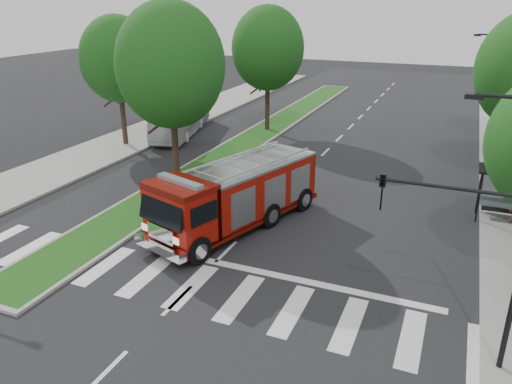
% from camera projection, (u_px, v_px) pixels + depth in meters
% --- Properties ---
extents(ground, '(140.00, 140.00, 0.00)m').
position_uv_depth(ground, '(226.00, 252.00, 21.31)').
color(ground, black).
rests_on(ground, ground).
extents(sidewalk_left, '(5.00, 80.00, 0.15)m').
position_uv_depth(sidewalk_left, '(103.00, 151.00, 35.09)').
color(sidewalk_left, gray).
rests_on(sidewalk_left, ground).
extents(median, '(3.00, 50.00, 0.15)m').
position_uv_depth(median, '(258.00, 136.00, 38.91)').
color(median, gray).
rests_on(median, ground).
extents(tree_median_near, '(5.80, 5.80, 10.16)m').
position_uv_depth(tree_median_near, '(170.00, 65.00, 26.15)').
color(tree_median_near, black).
rests_on(tree_median_near, ground).
extents(tree_median_far, '(5.60, 5.60, 9.72)m').
position_uv_depth(tree_median_far, '(268.00, 48.00, 38.29)').
color(tree_median_far, black).
rests_on(tree_median_far, ground).
extents(tree_left_mid, '(5.20, 5.20, 9.16)m').
position_uv_depth(tree_left_mid, '(118.00, 59.00, 34.41)').
color(tree_left_mid, black).
rests_on(tree_left_mid, ground).
extents(streetlight_right_near, '(4.08, 0.22, 8.00)m').
position_uv_depth(streetlight_right_near, '(492.00, 220.00, 13.15)').
color(streetlight_right_near, black).
rests_on(streetlight_right_near, ground).
extents(streetlight_right_far, '(2.11, 0.20, 8.00)m').
position_uv_depth(streetlight_right_far, '(496.00, 89.00, 33.15)').
color(streetlight_right_far, black).
rests_on(streetlight_right_far, ground).
extents(fire_engine, '(5.59, 9.85, 3.28)m').
position_uv_depth(fire_engine, '(236.00, 195.00, 23.16)').
color(fire_engine, '#580A04').
rests_on(fire_engine, ground).
extents(city_bus, '(4.82, 10.14, 2.75)m').
position_uv_depth(city_bus, '(181.00, 116.00, 39.45)').
color(city_bus, silver).
rests_on(city_bus, ground).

